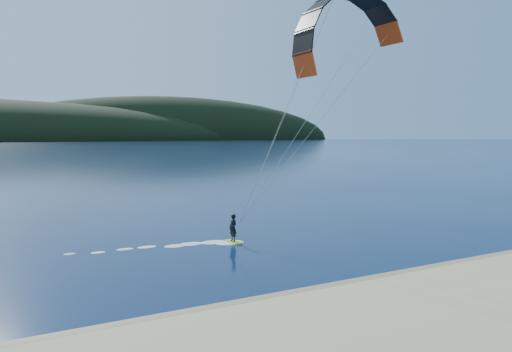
# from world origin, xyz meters

# --- Properties ---
(ground) EXTENTS (1800.00, 1800.00, 0.00)m
(ground) POSITION_xyz_m (0.00, 0.00, 0.00)
(ground) COLOR #08183E
(ground) RESTS_ON ground
(wet_sand) EXTENTS (220.00, 2.50, 0.10)m
(wet_sand) POSITION_xyz_m (0.00, 4.50, 0.05)
(wet_sand) COLOR olive
(wet_sand) RESTS_ON ground
(kitesurfer_near) EXTENTS (22.00, 6.32, 15.88)m
(kitesurfer_near) POSITION_xyz_m (9.52, 13.20, 12.15)
(kitesurfer_near) COLOR #C8F21C
(kitesurfer_near) RESTS_ON ground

